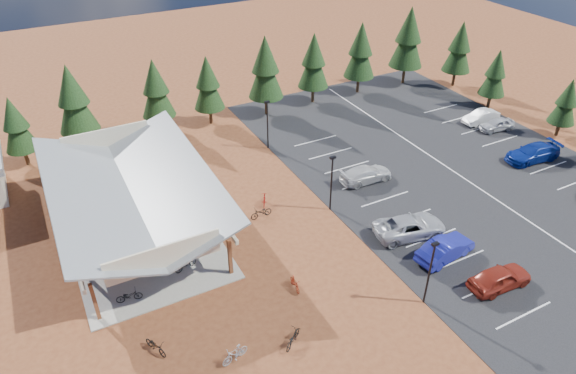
{
  "coord_description": "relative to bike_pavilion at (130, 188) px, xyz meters",
  "views": [
    {
      "loc": [
        -14.47,
        -27.43,
        25.53
      ],
      "look_at": [
        1.65,
        3.26,
        2.54
      ],
      "focal_mm": 32.0,
      "sensor_mm": 36.0,
      "label": 1
    }
  ],
  "objects": [
    {
      "name": "pine_7",
      "position": [
        31.11,
        14.65,
        1.5
      ],
      "size": [
        3.74,
        3.74,
        8.71
      ],
      "color": "#382314",
      "rests_on": "ground"
    },
    {
      "name": "car_2",
      "position": [
        18.67,
        -10.83,
        -2.99
      ],
      "size": [
        6.13,
        3.69,
        1.59
      ],
      "primitive_type": "imported",
      "rotation": [
        0.0,
        0.0,
        1.38
      ],
      "color": "#A7A8AE",
      "rests_on": "asphalt_lot"
    },
    {
      "name": "bike_pavilion",
      "position": [
        0.0,
        0.0,
        0.0
      ],
      "size": [
        11.65,
        19.4,
        4.97
      ],
      "color": "#5A3119",
      "rests_on": "concrete_pad"
    },
    {
      "name": "trash_bin_1",
      "position": [
        6.83,
        -0.8,
        -3.37
      ],
      "size": [
        0.6,
        0.6,
        0.9
      ],
      "primitive_type": "cylinder",
      "color": "#3E2916",
      "rests_on": "ground"
    },
    {
      "name": "pine_11",
      "position": [
        43.32,
        -4.76,
        0.04
      ],
      "size": [
        2.72,
        2.72,
        6.35
      ],
      "color": "#382314",
      "rests_on": "ground"
    },
    {
      "name": "bike_6",
      "position": [
        2.11,
        0.33,
        -3.31
      ],
      "size": [
        1.65,
        0.94,
        0.82
      ],
      "primitive_type": "imported",
      "rotation": [
        0.0,
        0.0,
        1.84
      ],
      "color": "#154A9D",
      "rests_on": "concrete_pad"
    },
    {
      "name": "bike_16",
      "position": [
        9.38,
        -3.34,
        -3.33
      ],
      "size": [
        1.93,
        0.78,
        0.99
      ],
      "primitive_type": "imported",
      "rotation": [
        0.0,
        0.0,
        4.77
      ],
      "color": "black",
      "rests_on": "ground"
    },
    {
      "name": "bike_1",
      "position": [
        -1.41,
        -1.24,
        -3.17
      ],
      "size": [
        1.91,
        0.98,
        1.1
      ],
      "primitive_type": "imported",
      "rotation": [
        0.0,
        0.0,
        1.83
      ],
      "color": "gray",
      "rests_on": "concrete_pad"
    },
    {
      "name": "bike_2",
      "position": [
        -2.8,
        3.87,
        -3.32
      ],
      "size": [
        1.64,
        1.03,
        0.81
      ],
      "primitive_type": "imported",
      "rotation": [
        0.0,
        0.0,
        1.22
      ],
      "color": "#234191",
      "rests_on": "concrete_pad"
    },
    {
      "name": "bike_15",
      "position": [
        10.38,
        -1.82,
        -3.34
      ],
      "size": [
        1.16,
        1.64,
        0.97
      ],
      "primitive_type": "imported",
      "rotation": [
        0.0,
        0.0,
        2.65
      ],
      "color": "maroon",
      "rests_on": "ground"
    },
    {
      "name": "pine_4",
      "position": [
        11.88,
        15.02,
        0.86
      ],
      "size": [
        3.3,
        3.3,
        7.68
      ],
      "color": "#382314",
      "rests_on": "ground"
    },
    {
      "name": "bike_4",
      "position": [
        1.85,
        -6.55,
        -3.26
      ],
      "size": [
        1.86,
        1.07,
        0.93
      ],
      "primitive_type": "imported",
      "rotation": [
        0.0,
        0.0,
        1.84
      ],
      "color": "black",
      "rests_on": "concrete_pad"
    },
    {
      "name": "car_1",
      "position": [
        19.26,
        -14.2,
        -2.98
      ],
      "size": [
        5.1,
        2.38,
        1.62
      ],
      "primitive_type": "imported",
      "rotation": [
        0.0,
        0.0,
        1.71
      ],
      "color": "#1B2096",
      "rests_on": "asphalt_lot"
    },
    {
      "name": "bike_11",
      "position": [
        7.92,
        -11.86,
        -3.35
      ],
      "size": [
        0.61,
        1.62,
        0.95
      ],
      "primitive_type": "imported",
      "rotation": [
        0.0,
        0.0,
        -0.11
      ],
      "color": "maroon",
      "rests_on": "ground"
    },
    {
      "name": "car_8",
      "position": [
        38.49,
        -0.94,
        -3.12
      ],
      "size": [
        4.07,
        2.05,
        1.33
      ],
      "primitive_type": "imported",
      "rotation": [
        0.0,
        0.0,
        -1.7
      ],
      "color": "#ADAEB5",
      "rests_on": "asphalt_lot"
    },
    {
      "name": "pine_6",
      "position": [
        24.67,
        14.69,
        1.27
      ],
      "size": [
        3.58,
        3.58,
        8.34
      ],
      "color": "#382314",
      "rests_on": "ground"
    },
    {
      "name": "pine_8",
      "position": [
        37.98,
        14.36,
        2.14
      ],
      "size": [
        4.19,
        4.19,
        9.76
      ],
      "color": "#382314",
      "rests_on": "ground"
    },
    {
      "name": "pine_3",
      "position": [
        6.45,
        15.5,
        1.11
      ],
      "size": [
        3.47,
        3.47,
        8.08
      ],
      "color": "#382314",
      "rests_on": "ground"
    },
    {
      "name": "pine_5",
      "position": [
        18.3,
        14.2,
        1.73
      ],
      "size": [
        3.91,
        3.91,
        9.1
      ],
      "color": "#382314",
      "rests_on": "ground"
    },
    {
      "name": "bike_8",
      "position": [
        -2.03,
        -12.62,
        -3.34
      ],
      "size": [
        1.33,
        1.95,
        0.97
      ],
      "primitive_type": "imported",
      "rotation": [
        0.0,
        0.0,
        0.41
      ],
      "color": "black",
      "rests_on": "ground"
    },
    {
      "name": "car_7",
      "position": [
        36.64,
        -7.23,
        -2.98
      ],
      "size": [
        5.76,
        2.85,
        1.61
      ],
      "primitive_type": "imported",
      "rotation": [
        0.0,
        0.0,
        -1.68
      ],
      "color": "navy",
      "rests_on": "asphalt_lot"
    },
    {
      "name": "car_9",
      "position": [
        38.3,
        1.18,
        -3.08
      ],
      "size": [
        4.3,
        1.56,
        1.41
      ],
      "primitive_type": "imported",
      "rotation": [
        0.0,
        0.0,
        -1.59
      ],
      "color": "silver",
      "rests_on": "asphalt_lot"
    },
    {
      "name": "lamp_post_2",
      "position": [
        15.0,
        7.0,
        -0.85
      ],
      "size": [
        0.5,
        0.25,
        5.14
      ],
      "color": "black",
      "rests_on": "ground"
    },
    {
      "name": "ground",
      "position": [
        10.0,
        -7.0,
        -3.82
      ],
      "size": [
        140.0,
        140.0,
        0.0
      ],
      "primitive_type": "plane",
      "color": "#602E19",
      "rests_on": "ground"
    },
    {
      "name": "pine_2",
      "position": [
        -1.51,
        15.43,
        1.63
      ],
      "size": [
        3.83,
        3.83,
        8.92
      ],
      "color": "#382314",
      "rests_on": "ground"
    },
    {
      "name": "pine_1",
      "position": [
        -6.92,
        14.86,
        0.44
      ],
      "size": [
        3.0,
        3.0,
        6.99
      ],
      "color": "#382314",
      "rests_on": "ground"
    },
    {
      "name": "pine_13",
      "position": [
        43.22,
        10.79,
        1.18
      ],
      "size": [
        3.52,
        3.52,
        8.2
      ],
      "color": "#382314",
      "rests_on": "ground"
    },
    {
      "name": "car_0",
      "position": [
        20.51,
        -18.26,
        -2.99
      ],
      "size": [
        4.75,
        2.11,
        1.59
      ],
      "primitive_type": "imported",
      "rotation": [
        0.0,
        0.0,
        1.52
      ],
      "color": "maroon",
      "rests_on": "asphalt_lot"
    },
    {
      "name": "pine_12",
      "position": [
        42.17,
        3.76,
        0.42
      ],
      "size": [
        2.99,
        2.99,
        6.96
      ],
      "color": "#382314",
      "rests_on": "ground"
    },
    {
      "name": "trash_bin_0",
      "position": [
        6.28,
        -1.84,
        -3.37
      ],
      "size": [
        0.6,
        0.6,
        0.9
      ],
      "primitive_type": "cylinder",
      "color": "#3E2916",
      "rests_on": "ground"
    },
    {
      "name": "lamp_post_0",
      "position": [
        15.0,
        -17.0,
        -0.85
      ],
      "size": [
        0.5,
        0.25,
        5.14
      ],
      "color": "black",
      "rests_on": "ground"
    },
    {
      "name": "bike_7",
      "position": [
        2.18,
        4.22,
        -3.25
      ],
      "size": [
        1.63,
        0.9,
        0.94
      ],
      "primitive_type": "imported",
      "rotation": [
        0.0,
        0.0,
        1.88
      ],
      "color": "maroon",
      "rests_on": "concrete_pad"
    },
    {
      "name": "asphalt_lot",
      "position": [
        28.5,
        -4.0,
        -3.8
      ],
      "size": [
        27.0,
        44.0,
        0.04
      ],
      "primitive_type": "cube",
      "color": "black",
      "rests_on": "ground"
    },
    {
      "name": "bike_0",
      "position": [
        -2.48,
        -7.8,
        -3.27
      ],
      "size": [
        1.81,
        0.89,
        0.91
      ],
      "primitive_type": "imported",
      "rotation": [
        0.0,
        0.0,
        1.4
      ],
      "color": "black",
      "rests_on": "concrete_pad"
    },
    {
      "name": "bike_3",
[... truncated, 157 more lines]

